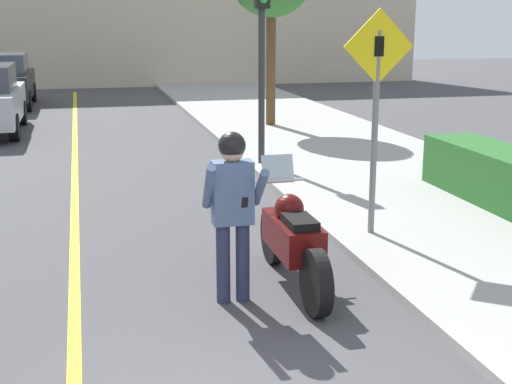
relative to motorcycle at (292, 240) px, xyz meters
The scene contains 8 objects.
sidewalk_curb 3.34m from the motorcycle, 19.25° to the left, with size 4.40×44.00×0.10m.
road_center_line 3.87m from the motorcycle, 126.36° to the left, with size 0.12×36.00×0.01m.
building_backdrop 23.31m from the motorcycle, 94.15° to the left, with size 28.00×1.20×6.42m.
motorcycle is the anchor object (origin of this frame).
person_biker 0.94m from the motorcycle, 158.73° to the right, with size 0.59×0.48×1.74m.
crossing_sign 2.34m from the motorcycle, 41.85° to the left, with size 0.91×0.08×2.81m.
traffic_light 6.45m from the motorcycle, 78.76° to the left, with size 0.26×0.30×3.60m.
parked_car_black 17.47m from the motorcycle, 104.84° to the left, with size 1.88×4.20×1.68m.
Camera 1 is at (-0.42, -3.99, 2.82)m, focal length 50.00 mm.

